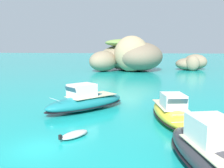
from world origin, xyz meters
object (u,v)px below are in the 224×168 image
(islet_large, at_px, (130,56))
(motorboat_teal, at_px, (85,101))
(motorboat_charcoal, at_px, (215,156))
(islet_small, at_px, (192,63))
(motorboat_yellow, at_px, (172,112))
(dinghy_tender, at_px, (74,135))

(islet_large, xyz_separation_m, motorboat_teal, (-3.62, -44.79, -3.15))
(islet_large, distance_m, motorboat_charcoal, 58.70)
(islet_small, bearing_deg, motorboat_yellow, -103.10)
(motorboat_charcoal, distance_m, dinghy_tender, 10.49)
(islet_large, height_order, motorboat_charcoal, islet_large)
(motorboat_yellow, height_order, motorboat_charcoal, motorboat_charcoal)
(motorboat_yellow, distance_m, motorboat_charcoal, 9.99)
(islet_small, xyz_separation_m, motorboat_teal, (-21.18, -49.16, -1.00))
(islet_large, distance_m, motorboat_teal, 45.05)
(motorboat_teal, height_order, motorboat_yellow, motorboat_teal)
(islet_small, bearing_deg, islet_large, -166.05)
(islet_small, xyz_separation_m, dinghy_tender, (-20.36, -57.75, -1.77))
(motorboat_teal, bearing_deg, islet_small, 66.69)
(islet_small, height_order, motorboat_teal, islet_small)
(motorboat_yellow, relative_size, dinghy_tender, 3.47)
(islet_large, relative_size, motorboat_charcoal, 2.06)
(islet_large, bearing_deg, motorboat_charcoal, -83.68)
(dinghy_tender, bearing_deg, motorboat_charcoal, -27.77)
(motorboat_teal, distance_m, motorboat_yellow, 9.60)
(motorboat_yellow, relative_size, motorboat_charcoal, 0.87)
(islet_large, height_order, islet_small, islet_large)
(motorboat_yellow, xyz_separation_m, dinghy_tender, (-8.10, -5.04, -0.69))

